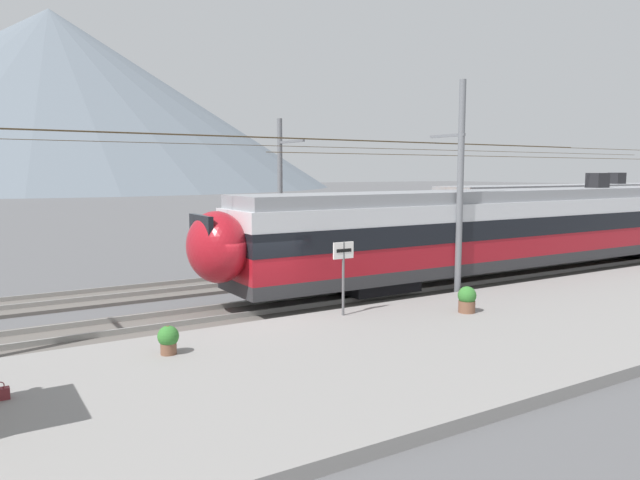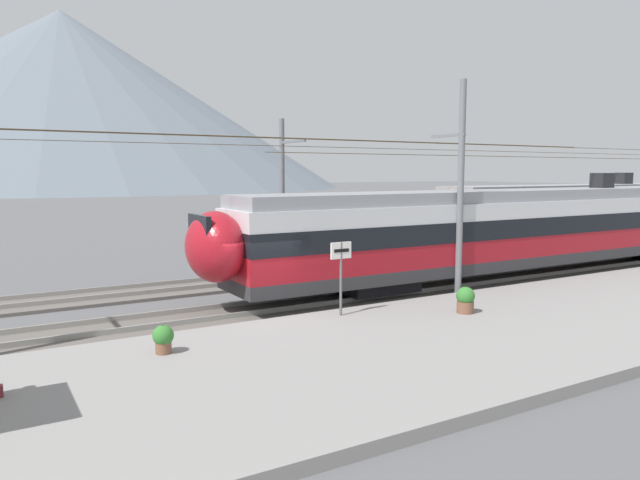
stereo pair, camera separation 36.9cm
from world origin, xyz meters
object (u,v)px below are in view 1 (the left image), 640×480
at_px(train_far_track, 576,212).
at_px(catenary_mast_mid, 458,185).
at_px(potted_plant_platform_edge, 467,299).
at_px(handbag_beside_passenger, 0,394).
at_px(platform_sign, 343,262).
at_px(train_near_platform, 527,226).
at_px(potted_plant_by_shelter, 168,338).
at_px(catenary_mast_far_side, 282,190).

height_order(train_far_track, catenary_mast_mid, catenary_mast_mid).
bearing_deg(potted_plant_platform_edge, handbag_beside_passenger, -177.95).
bearing_deg(platform_sign, handbag_beside_passenger, -167.00).
relative_size(train_far_track, handbag_beside_passenger, 66.74).
bearing_deg(handbag_beside_passenger, catenary_mast_mid, 12.76).
bearing_deg(handbag_beside_passenger, potted_plant_platform_edge, 2.05).
bearing_deg(handbag_beside_passenger, train_far_track, 17.38).
height_order(train_far_track, potted_plant_platform_edge, train_far_track).
height_order(train_near_platform, potted_plant_by_shelter, train_near_platform).
xyz_separation_m(platform_sign, potted_plant_by_shelter, (-5.69, -1.03, -1.25)).
height_order(catenary_mast_far_side, handbag_beside_passenger, catenary_mast_far_side).
xyz_separation_m(catenary_mast_far_side, potted_plant_by_shelter, (-8.64, -10.54, -3.10)).
relative_size(train_near_platform, potted_plant_by_shelter, 43.75).
xyz_separation_m(catenary_mast_far_side, handbag_beside_passenger, (-12.24, -11.66, -3.37)).
bearing_deg(catenary_mast_mid, train_near_platform, 13.90).
distance_m(platform_sign, potted_plant_platform_edge, 4.04).
xyz_separation_m(train_far_track, handbag_beside_passenger, (-31.25, -9.78, -1.82)).
height_order(platform_sign, handbag_beside_passenger, platform_sign).
relative_size(platform_sign, potted_plant_by_shelter, 3.23).
height_order(catenary_mast_mid, catenary_mast_far_side, catenary_mast_mid).
xyz_separation_m(catenary_mast_mid, potted_plant_by_shelter, (-11.59, -2.32, -3.44)).
height_order(train_far_track, platform_sign, train_far_track).
xyz_separation_m(catenary_mast_mid, platform_sign, (-5.90, -1.29, -2.19)).
height_order(platform_sign, potted_plant_platform_edge, platform_sign).
bearing_deg(catenary_mast_far_side, potted_plant_platform_edge, -87.37).
distance_m(catenary_mast_mid, handbag_beside_passenger, 16.01).
distance_m(catenary_mast_far_side, handbag_beside_passenger, 17.24).
xyz_separation_m(catenary_mast_far_side, potted_plant_platform_edge, (0.51, -11.20, -3.05)).
xyz_separation_m(train_far_track, potted_plant_by_shelter, (-27.65, -8.66, -1.55)).
distance_m(train_far_track, catenary_mast_far_side, 19.16).
bearing_deg(handbag_beside_passenger, catenary_mast_far_side, 43.60).
xyz_separation_m(train_near_platform, catenary_mast_far_side, (-8.47, 6.85, 1.54)).
distance_m(catenary_mast_mid, catenary_mast_far_side, 8.74).
relative_size(train_far_track, catenary_mast_far_side, 0.48).
distance_m(train_near_platform, catenary_mast_mid, 6.00).
bearing_deg(train_far_track, potted_plant_platform_edge, -153.24).
distance_m(platform_sign, potted_plant_by_shelter, 5.91).
xyz_separation_m(train_far_track, platform_sign, (-21.96, -7.63, -0.30)).
relative_size(handbag_beside_passenger, potted_plant_by_shelter, 0.51).
xyz_separation_m(potted_plant_platform_edge, potted_plant_by_shelter, (-9.15, 0.66, -0.05)).
distance_m(catenary_mast_mid, potted_plant_platform_edge, 5.13).
height_order(train_near_platform, train_far_track, same).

